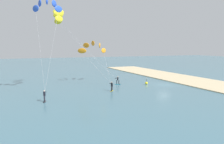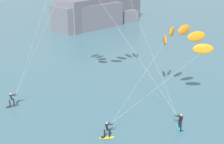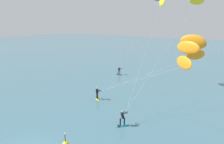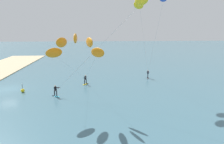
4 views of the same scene
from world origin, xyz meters
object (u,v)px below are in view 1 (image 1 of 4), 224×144
kitesurfer_nearshore (61,19)px  kitesurfer_mid_water (94,48)px  marker_buoy (146,83)px  kitesurfer_far_out (47,9)px

kitesurfer_nearshore → kitesurfer_mid_water: kitesurfer_nearshore is taller
kitesurfer_nearshore → marker_buoy: 21.17m
marker_buoy → kitesurfer_mid_water: bearing=51.8°
kitesurfer_mid_water → kitesurfer_far_out: 14.91m
kitesurfer_far_out → marker_buoy: 23.94m
marker_buoy → kitesurfer_nearshore: bearing=76.6°
kitesurfer_mid_water → marker_buoy: kitesurfer_mid_water is taller
kitesurfer_mid_water → marker_buoy: bearing=-128.2°
kitesurfer_far_out → kitesurfer_mid_water: bearing=-52.5°
kitesurfer_mid_water → kitesurfer_far_out: (-8.16, 10.66, 6.47)m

